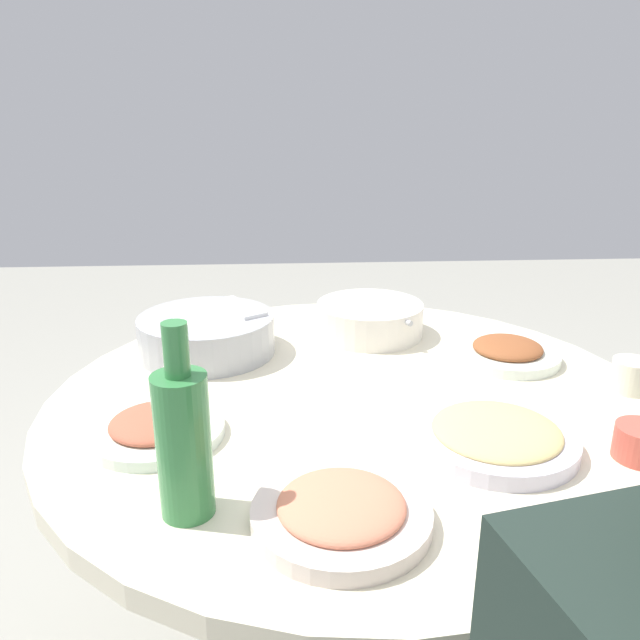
{
  "coord_description": "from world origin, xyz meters",
  "views": [
    {
      "loc": [
        -0.12,
        -1.04,
        1.26
      ],
      "look_at": [
        -0.06,
        0.13,
        0.85
      ],
      "focal_mm": 35.27,
      "sensor_mm": 36.0,
      "label": 1
    }
  ],
  "objects_px": {
    "dish_stirfry": "(507,352)",
    "dish_shrimp": "(341,511)",
    "soup_bowl": "(370,320)",
    "dish_noodles": "(496,435)",
    "dish_tofu_braise": "(156,427)",
    "round_dining_table": "(353,444)",
    "tea_cup_near": "(631,376)",
    "green_bottle": "(183,440)",
    "rice_bowl": "(207,334)"
  },
  "relations": [
    {
      "from": "dish_noodles",
      "to": "tea_cup_near",
      "type": "xyz_separation_m",
      "value": [
        0.31,
        0.18,
        0.01
      ]
    },
    {
      "from": "round_dining_table",
      "to": "dish_tofu_braise",
      "type": "bearing_deg",
      "value": -158.4
    },
    {
      "from": "round_dining_table",
      "to": "green_bottle",
      "type": "relative_size",
      "value": 4.24
    },
    {
      "from": "dish_tofu_braise",
      "to": "green_bottle",
      "type": "xyz_separation_m",
      "value": [
        0.08,
        -0.2,
        0.09
      ]
    },
    {
      "from": "tea_cup_near",
      "to": "dish_noodles",
      "type": "bearing_deg",
      "value": -149.64
    },
    {
      "from": "dish_noodles",
      "to": "dish_shrimp",
      "type": "bearing_deg",
      "value": -145.73
    },
    {
      "from": "round_dining_table",
      "to": "dish_noodles",
      "type": "xyz_separation_m",
      "value": [
        0.2,
        -0.2,
        0.12
      ]
    },
    {
      "from": "tea_cup_near",
      "to": "green_bottle",
      "type": "bearing_deg",
      "value": -157.25
    },
    {
      "from": "green_bottle",
      "to": "tea_cup_near",
      "type": "distance_m",
      "value": 0.83
    },
    {
      "from": "dish_noodles",
      "to": "dish_stirfry",
      "type": "bearing_deg",
      "value": 68.29
    },
    {
      "from": "rice_bowl",
      "to": "soup_bowl",
      "type": "relative_size",
      "value": 1.18
    },
    {
      "from": "tea_cup_near",
      "to": "dish_shrimp",
      "type": "bearing_deg",
      "value": -147.84
    },
    {
      "from": "dish_shrimp",
      "to": "dish_noodles",
      "type": "xyz_separation_m",
      "value": [
        0.26,
        0.17,
        0.0
      ]
    },
    {
      "from": "round_dining_table",
      "to": "dish_shrimp",
      "type": "height_order",
      "value": "dish_shrimp"
    },
    {
      "from": "rice_bowl",
      "to": "dish_noodles",
      "type": "distance_m",
      "value": 0.64
    },
    {
      "from": "round_dining_table",
      "to": "rice_bowl",
      "type": "height_order",
      "value": "rice_bowl"
    },
    {
      "from": "dish_noodles",
      "to": "green_bottle",
      "type": "height_order",
      "value": "green_bottle"
    },
    {
      "from": "dish_stirfry",
      "to": "dish_shrimp",
      "type": "bearing_deg",
      "value": -127.23
    },
    {
      "from": "dish_tofu_braise",
      "to": "green_bottle",
      "type": "relative_size",
      "value": 0.83
    },
    {
      "from": "round_dining_table",
      "to": "green_bottle",
      "type": "bearing_deg",
      "value": -127.4
    },
    {
      "from": "rice_bowl",
      "to": "dish_noodles",
      "type": "relative_size",
      "value": 1.15
    },
    {
      "from": "green_bottle",
      "to": "dish_noodles",
      "type": "bearing_deg",
      "value": 16.92
    },
    {
      "from": "round_dining_table",
      "to": "dish_noodles",
      "type": "bearing_deg",
      "value": -44.51
    },
    {
      "from": "dish_stirfry",
      "to": "rice_bowl",
      "type": "bearing_deg",
      "value": 173.09
    },
    {
      "from": "soup_bowl",
      "to": "dish_shrimp",
      "type": "xyz_separation_m",
      "value": [
        -0.13,
        -0.68,
        -0.02
      ]
    },
    {
      "from": "dish_shrimp",
      "to": "soup_bowl",
      "type": "bearing_deg",
      "value": 79.5
    },
    {
      "from": "dish_shrimp",
      "to": "green_bottle",
      "type": "relative_size",
      "value": 0.88
    },
    {
      "from": "dish_noodles",
      "to": "dish_tofu_braise",
      "type": "relative_size",
      "value": 1.15
    },
    {
      "from": "round_dining_table",
      "to": "dish_tofu_braise",
      "type": "xyz_separation_m",
      "value": [
        -0.33,
        -0.13,
        0.12
      ]
    },
    {
      "from": "green_bottle",
      "to": "round_dining_table",
      "type": "bearing_deg",
      "value": 52.6
    },
    {
      "from": "green_bottle",
      "to": "rice_bowl",
      "type": "bearing_deg",
      "value": 93.71
    },
    {
      "from": "dish_noodles",
      "to": "tea_cup_near",
      "type": "distance_m",
      "value": 0.36
    },
    {
      "from": "dish_shrimp",
      "to": "dish_tofu_braise",
      "type": "height_order",
      "value": "dish_shrimp"
    },
    {
      "from": "round_dining_table",
      "to": "dish_shrimp",
      "type": "distance_m",
      "value": 0.39
    },
    {
      "from": "round_dining_table",
      "to": "dish_shrimp",
      "type": "relative_size",
      "value": 4.82
    },
    {
      "from": "dish_shrimp",
      "to": "dish_tofu_braise",
      "type": "relative_size",
      "value": 1.06
    },
    {
      "from": "dish_tofu_braise",
      "to": "dish_shrimp",
      "type": "bearing_deg",
      "value": -40.71
    },
    {
      "from": "dish_stirfry",
      "to": "tea_cup_near",
      "type": "distance_m",
      "value": 0.24
    },
    {
      "from": "dish_tofu_braise",
      "to": "green_bottle",
      "type": "bearing_deg",
      "value": -68.49
    },
    {
      "from": "dish_stirfry",
      "to": "dish_tofu_braise",
      "type": "bearing_deg",
      "value": -157.38
    },
    {
      "from": "dish_noodles",
      "to": "rice_bowl",
      "type": "bearing_deg",
      "value": 139.54
    },
    {
      "from": "soup_bowl",
      "to": "green_bottle",
      "type": "xyz_separation_m",
      "value": [
        -0.32,
        -0.65,
        0.07
      ]
    },
    {
      "from": "dish_stirfry",
      "to": "green_bottle",
      "type": "height_order",
      "value": "green_bottle"
    },
    {
      "from": "dish_tofu_braise",
      "to": "dish_noodles",
      "type": "bearing_deg",
      "value": -6.75
    },
    {
      "from": "soup_bowl",
      "to": "dish_shrimp",
      "type": "bearing_deg",
      "value": -100.5
    },
    {
      "from": "dish_noodles",
      "to": "round_dining_table",
      "type": "bearing_deg",
      "value": 135.49
    },
    {
      "from": "dish_tofu_braise",
      "to": "tea_cup_near",
      "type": "xyz_separation_m",
      "value": [
        0.85,
        0.12,
        0.01
      ]
    },
    {
      "from": "dish_tofu_braise",
      "to": "round_dining_table",
      "type": "bearing_deg",
      "value": 21.6
    },
    {
      "from": "rice_bowl",
      "to": "round_dining_table",
      "type": "bearing_deg",
      "value": -37.38
    },
    {
      "from": "round_dining_table",
      "to": "dish_stirfry",
      "type": "distance_m",
      "value": 0.38
    }
  ]
}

